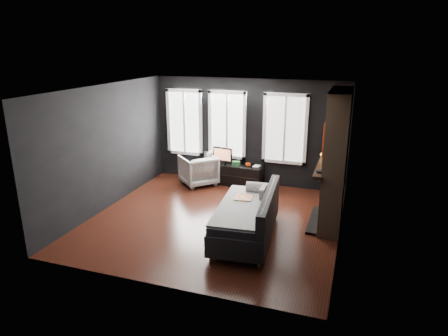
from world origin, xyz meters
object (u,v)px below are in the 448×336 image
(book, at_px, (254,162))
(mantel_vase, at_px, (325,154))
(sofa, at_px, (246,214))
(armchair, at_px, (198,168))
(monitor, at_px, (223,154))
(mug, at_px, (248,164))
(media_console, at_px, (233,174))

(book, height_order, mantel_vase, mantel_vase)
(sofa, xyz_separation_m, mantel_vase, (1.22, 1.61, 0.85))
(armchair, xyz_separation_m, monitor, (0.57, 0.29, 0.36))
(mug, relative_size, mantel_vase, 0.65)
(book, xyz_separation_m, mantel_vase, (1.82, -1.21, 0.68))
(sofa, xyz_separation_m, book, (-0.60, 2.81, 0.18))
(media_console, xyz_separation_m, monitor, (-0.28, -0.02, 0.51))
(sofa, relative_size, media_console, 1.41)
(mantel_vase, bearing_deg, mug, 150.24)
(mug, bearing_deg, sofa, -75.22)
(armchair, relative_size, mug, 6.62)
(monitor, distance_m, mantel_vase, 2.94)
(monitor, height_order, mantel_vase, mantel_vase)
(monitor, relative_size, book, 2.43)
(monitor, xyz_separation_m, book, (0.82, 0.03, -0.13))
(mantel_vase, bearing_deg, media_console, 153.25)
(monitor, bearing_deg, mantel_vase, -15.01)
(mug, relative_size, book, 0.57)
(armchair, relative_size, mantel_vase, 4.33)
(sofa, distance_m, book, 2.88)
(sofa, distance_m, mantel_vase, 2.19)
(sofa, relative_size, mantel_vase, 11.18)
(media_console, distance_m, mantel_vase, 2.85)
(sofa, xyz_separation_m, mug, (-0.72, 2.72, 0.13))
(armchair, bearing_deg, mantel_vase, 118.66)
(sofa, distance_m, armchair, 3.18)
(media_console, height_order, mug, mug)
(mug, bearing_deg, media_console, 169.26)
(monitor, distance_m, book, 0.83)
(mug, bearing_deg, armchair, -169.86)
(armchair, bearing_deg, monitor, 160.86)
(mantel_vase, bearing_deg, book, 146.49)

